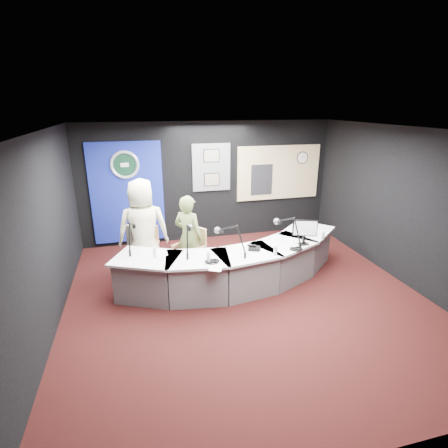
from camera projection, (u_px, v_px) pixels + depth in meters
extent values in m
plane|color=black|center=(247.00, 298.00, 6.01)|extent=(6.00, 6.00, 0.00)
cube|color=silver|center=(251.00, 130.00, 5.10)|extent=(6.00, 6.00, 0.02)
cube|color=black|center=(209.00, 182.00, 8.30)|extent=(6.00, 0.02, 2.80)
cube|color=black|center=(365.00, 337.00, 2.81)|extent=(6.00, 0.02, 2.80)
cube|color=black|center=(43.00, 238.00, 4.85)|extent=(0.02, 6.00, 2.80)
cube|color=black|center=(408.00, 208.00, 6.26)|extent=(0.02, 6.00, 2.80)
cube|color=navy|center=(127.00, 193.00, 7.88)|extent=(1.60, 0.05, 2.30)
torus|color=silver|center=(125.00, 165.00, 7.63)|extent=(0.63, 0.07, 0.63)
cylinder|color=black|center=(125.00, 165.00, 7.63)|extent=(0.48, 0.01, 0.48)
cube|color=slate|center=(211.00, 168.00, 8.17)|extent=(0.90, 0.04, 1.10)
cube|color=#7C6D5A|center=(212.00, 156.00, 8.05)|extent=(0.34, 0.02, 0.27)
cube|color=#7C6D5A|center=(212.00, 180.00, 8.23)|extent=(0.34, 0.02, 0.27)
cube|color=#CEB281|center=(279.00, 173.00, 8.63)|extent=(2.12, 0.06, 1.32)
cube|color=beige|center=(279.00, 173.00, 8.62)|extent=(2.00, 0.02, 1.20)
cube|color=black|center=(262.00, 180.00, 8.55)|extent=(0.55, 0.02, 0.75)
cylinder|color=white|center=(302.00, 158.00, 8.63)|extent=(0.28, 0.01, 0.28)
cube|color=gray|center=(140.00, 242.00, 6.79)|extent=(0.51, 0.20, 0.70)
imported|color=beige|center=(143.00, 230.00, 6.47)|extent=(0.95, 0.63, 1.92)
imported|color=olive|center=(189.00, 237.00, 6.52)|extent=(0.69, 0.68, 1.61)
cube|color=black|center=(305.00, 228.00, 6.23)|extent=(0.46, 0.20, 0.33)
cube|color=black|center=(254.00, 248.00, 6.10)|extent=(0.25, 0.23, 0.05)
torus|color=black|center=(296.00, 249.00, 6.11)|extent=(0.20, 0.20, 0.03)
torus|color=black|center=(212.00, 261.00, 5.62)|extent=(0.23, 0.23, 0.04)
cube|color=white|center=(161.00, 253.00, 5.98)|extent=(0.20, 0.28, 0.00)
cube|color=white|center=(217.00, 267.00, 5.45)|extent=(0.31, 0.34, 0.00)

